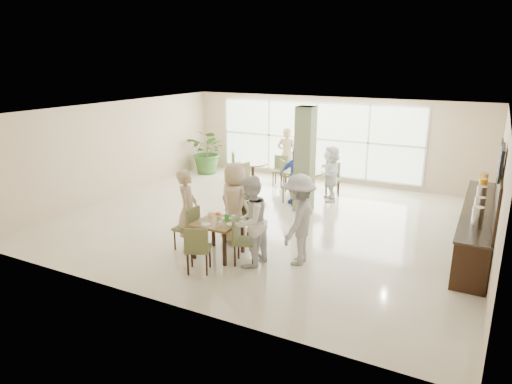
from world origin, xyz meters
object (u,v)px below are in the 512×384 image
at_px(round_table_right, 304,176).
at_px(adult_a, 295,176).
at_px(buffet_counter, 478,224).
at_px(potted_plant, 208,151).
at_px(teen_right, 250,221).
at_px(teen_far, 235,203).
at_px(teen_standing, 299,220).
at_px(main_table, 218,226).
at_px(round_table_left, 253,169).
at_px(adult_b, 331,173).
at_px(teen_left, 188,210).
at_px(adult_standing, 287,155).

bearing_deg(round_table_right, adult_a, -85.91).
distance_m(buffet_counter, potted_plant, 9.41).
xyz_separation_m(round_table_right, teen_right, (0.88, -5.01, 0.32)).
relative_size(teen_far, teen_standing, 1.00).
xyz_separation_m(teen_far, adult_a, (0.04, 3.31, -0.13)).
height_order(main_table, round_table_left, same).
height_order(main_table, adult_b, adult_b).
distance_m(potted_plant, teen_right, 7.82).
relative_size(teen_standing, adult_a, 1.17).
height_order(main_table, teen_left, teen_left).
height_order(teen_standing, adult_standing, teen_standing).
bearing_deg(adult_standing, main_table, 91.95).
height_order(teen_left, teen_standing, teen_standing).
xyz_separation_m(main_table, adult_b, (0.78, 4.85, 0.16)).
distance_m(teen_standing, adult_b, 4.48).
xyz_separation_m(buffet_counter, adult_standing, (-5.95, 3.27, 0.36)).
relative_size(round_table_right, teen_left, 0.69).
bearing_deg(adult_standing, adult_a, 110.45).
relative_size(buffet_counter, teen_far, 2.57).
distance_m(adult_b, adult_standing, 2.41).
bearing_deg(adult_b, adult_a, -71.34).
bearing_deg(teen_standing, potted_plant, -136.87).
bearing_deg(round_table_left, adult_standing, 50.62).
bearing_deg(teen_right, potted_plant, -137.59).
height_order(round_table_left, adult_b, adult_b).
distance_m(buffet_counter, teen_left, 6.24).
distance_m(main_table, adult_b, 4.91).
relative_size(main_table, adult_b, 0.54).
bearing_deg(round_table_right, adult_b, -4.97).
distance_m(main_table, adult_a, 4.12).
distance_m(teen_far, teen_standing, 1.71).
relative_size(teen_right, adult_a, 1.17).
height_order(teen_standing, adult_a, teen_standing).
bearing_deg(teen_right, buffet_counter, 130.43).
bearing_deg(main_table, buffet_counter, 31.74).
bearing_deg(main_table, teen_far, 95.46).
xyz_separation_m(main_table, adult_a, (-0.03, 4.12, 0.13)).
bearing_deg(adult_a, teen_left, -102.56).
bearing_deg(teen_right, adult_b, -176.83).
distance_m(teen_right, adult_a, 4.28).
bearing_deg(teen_standing, round_table_right, -162.51).
xyz_separation_m(teen_far, teen_right, (0.86, -0.90, -0.00)).
bearing_deg(teen_far, main_table, 114.79).
bearing_deg(adult_standing, teen_left, 84.85).
height_order(round_table_left, potted_plant, potted_plant).
xyz_separation_m(teen_right, adult_standing, (-2.00, 6.29, -0.00)).
xyz_separation_m(potted_plant, teen_far, (4.09, -5.15, 0.12)).
distance_m(round_table_right, adult_b, 0.90).
bearing_deg(round_table_left, buffet_counter, -19.07).
distance_m(teen_left, adult_b, 5.06).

